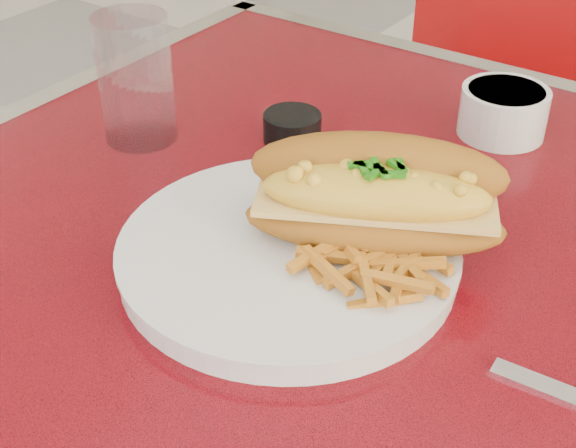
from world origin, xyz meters
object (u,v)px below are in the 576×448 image
Objects in this scene: fork at (384,254)px; water_tumbler at (136,79)px; mac_hoagie at (376,196)px; gravy_ramekin at (503,110)px; sauce_cup_left at (292,126)px; dinner_plate at (288,254)px.

fork is 1.22× the size of water_tumbler.
mac_hoagie is 1.78× the size of water_tumbler.
fork is at bearing -86.50° from gravy_ramekin.
fork is at bearing -37.25° from sauce_cup_left.
gravy_ramekin is 0.22m from sauce_cup_left.
dinner_plate is 0.08m from fork.
gravy_ramekin is 0.74× the size of water_tumbler.
mac_hoagie reaches higher than gravy_ramekin.
water_tumbler is (-0.30, 0.04, 0.01)m from mac_hoagie.
mac_hoagie is 0.30m from water_tumbler.
dinner_plate is 3.66× the size of gravy_ramekin.
gravy_ramekin reaches higher than dinner_plate.
mac_hoagie is at bearing -7.80° from water_tumbler.
gravy_ramekin is (0.00, 0.26, -0.03)m from mac_hoagie.
gravy_ramekin is at bearing 38.98° from sauce_cup_left.
gravy_ramekin is at bearing 36.13° from water_tumbler.
sauce_cup_left is at bearing 116.42° from mac_hoagie.
water_tumbler is at bearing 89.37° from fork.
gravy_ramekin is at bearing 80.51° from dinner_plate.
dinner_plate and fork have the same top height.
dinner_plate is 1.53× the size of mac_hoagie.
water_tumbler is (-0.25, 0.09, 0.05)m from dinner_plate.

